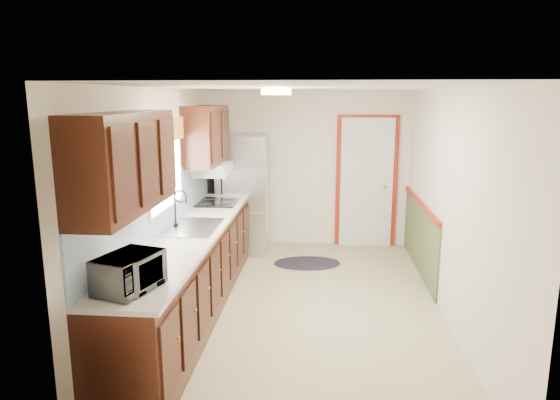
# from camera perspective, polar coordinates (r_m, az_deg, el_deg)

# --- Properties ---
(room_shell) EXTENTS (3.20, 5.20, 2.52)m
(room_shell) POSITION_cam_1_polar(r_m,az_deg,el_deg) (5.36, 2.97, -0.25)
(room_shell) COLOR tan
(room_shell) RESTS_ON ground
(kitchen_run) EXTENTS (0.63, 4.00, 2.20)m
(kitchen_run) POSITION_cam_1_polar(r_m,az_deg,el_deg) (5.36, -10.54, -4.73)
(kitchen_run) COLOR black
(kitchen_run) RESTS_ON ground
(back_wall_trim) EXTENTS (1.12, 2.30, 2.08)m
(back_wall_trim) POSITION_cam_1_polar(r_m,az_deg,el_deg) (7.63, 11.03, 0.78)
(back_wall_trim) COLOR maroon
(back_wall_trim) RESTS_ON ground
(ceiling_fixture) EXTENTS (0.30, 0.30, 0.06)m
(ceiling_fixture) POSITION_cam_1_polar(r_m,az_deg,el_deg) (5.06, -0.44, 12.28)
(ceiling_fixture) COLOR #FFD88C
(ceiling_fixture) RESTS_ON room_shell
(microwave) EXTENTS (0.39, 0.54, 0.33)m
(microwave) POSITION_cam_1_polar(r_m,az_deg,el_deg) (3.77, -16.92, -7.52)
(microwave) COLOR white
(microwave) RESTS_ON kitchen_run
(refrigerator) EXTENTS (0.76, 0.75, 1.76)m
(refrigerator) POSITION_cam_1_polar(r_m,az_deg,el_deg) (7.53, -4.27, 0.75)
(refrigerator) COLOR #B7B7BC
(refrigerator) RESTS_ON ground
(rug) EXTENTS (0.99, 0.70, 0.01)m
(rug) POSITION_cam_1_polar(r_m,az_deg,el_deg) (7.10, 3.13, -7.21)
(rug) COLOR black
(rug) RESTS_ON ground
(cooktop) EXTENTS (0.50, 0.60, 0.02)m
(cooktop) POSITION_cam_1_polar(r_m,az_deg,el_deg) (6.60, -7.09, -0.25)
(cooktop) COLOR black
(cooktop) RESTS_ON kitchen_run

